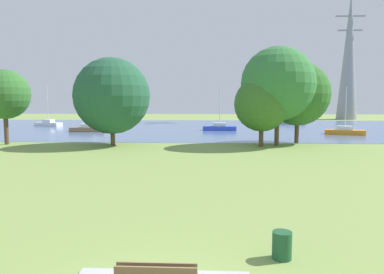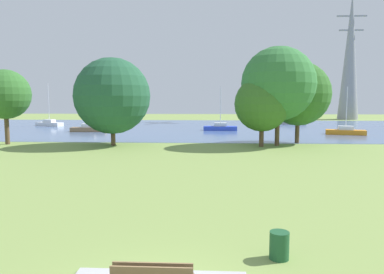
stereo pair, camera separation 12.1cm
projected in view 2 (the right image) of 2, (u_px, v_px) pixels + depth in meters
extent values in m
plane|color=#7F994C|center=(196.00, 155.00, 29.89)|extent=(160.00, 160.00, 0.00)
cube|color=brown|center=(153.00, 272.00, 8.07)|extent=(1.80, 0.05, 0.44)
cylinder|color=#1E512D|center=(279.00, 245.00, 10.46)|extent=(0.56, 0.56, 0.80)
cube|color=#5571A0|center=(203.00, 128.00, 57.70)|extent=(140.00, 40.00, 0.02)
cube|color=orange|center=(346.00, 132.00, 46.65)|extent=(5.02, 2.68, 0.60)
cube|color=white|center=(346.00, 128.00, 46.59)|extent=(2.02, 1.53, 0.50)
cylinder|color=silver|center=(347.00, 108.00, 46.33)|extent=(0.10, 0.10, 5.49)
cube|color=gray|center=(292.00, 122.00, 65.75)|extent=(4.92, 1.93, 0.60)
cube|color=white|center=(292.00, 119.00, 65.69)|extent=(1.89, 1.26, 0.50)
cylinder|color=silver|center=(292.00, 105.00, 65.43)|extent=(0.10, 0.10, 5.52)
cube|color=white|center=(49.00, 124.00, 61.37)|extent=(5.03, 3.00, 0.60)
cube|color=white|center=(49.00, 121.00, 61.32)|extent=(2.06, 1.63, 0.50)
cylinder|color=silver|center=(49.00, 103.00, 61.00)|extent=(0.10, 0.10, 6.49)
cube|color=blue|center=(220.00, 128.00, 52.86)|extent=(4.86, 1.69, 0.60)
cube|color=white|center=(220.00, 124.00, 52.80)|extent=(1.84, 1.17, 0.50)
cylinder|color=silver|center=(221.00, 107.00, 52.53)|extent=(0.10, 0.10, 5.60)
cube|color=brown|center=(89.00, 129.00, 50.85)|extent=(4.90, 1.87, 0.60)
cube|color=white|center=(88.00, 125.00, 50.79)|extent=(1.88, 1.24, 0.50)
cylinder|color=silver|center=(88.00, 103.00, 50.46)|extent=(0.10, 0.10, 6.81)
cylinder|color=brown|center=(7.00, 128.00, 36.73)|extent=(0.44, 0.44, 3.29)
sphere|color=#336B2C|center=(5.00, 94.00, 36.38)|extent=(4.95, 4.95, 4.95)
cylinder|color=brown|center=(113.00, 134.00, 35.92)|extent=(0.44, 0.44, 2.26)
sphere|color=#235639|center=(112.00, 96.00, 35.53)|extent=(7.42, 7.42, 7.42)
cylinder|color=brown|center=(261.00, 135.00, 35.10)|extent=(0.44, 0.44, 2.24)
sphere|color=#376925|center=(262.00, 104.00, 34.79)|extent=(5.26, 5.26, 5.26)
cylinder|color=brown|center=(277.00, 128.00, 35.70)|extent=(0.44, 0.44, 3.51)
sphere|color=#347639|center=(278.00, 84.00, 35.25)|extent=(7.17, 7.17, 7.17)
cylinder|color=brown|center=(297.00, 130.00, 37.70)|extent=(0.44, 0.44, 2.80)
sphere|color=#2F6526|center=(298.00, 94.00, 37.32)|extent=(6.53, 6.53, 6.53)
cone|color=gray|center=(350.00, 55.00, 79.94)|extent=(4.40, 4.40, 28.03)
cube|color=gray|center=(352.00, 16.00, 79.07)|extent=(6.40, 0.30, 0.30)
cube|color=gray|center=(351.00, 30.00, 79.38)|extent=(5.20, 0.30, 0.30)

